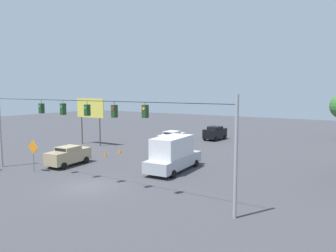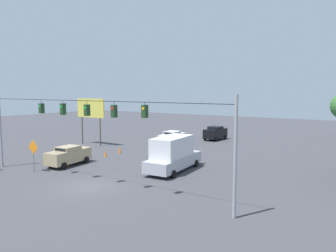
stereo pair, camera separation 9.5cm
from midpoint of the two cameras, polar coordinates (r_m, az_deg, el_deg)
ground_plane at (r=25.75m, az=-13.92°, el=-10.23°), size 140.00×140.00×0.00m
overhead_signal_span at (r=25.02m, az=-13.74°, el=0.13°), size 23.38×0.38×7.00m
sedan_black_withflow_deep at (r=48.29m, az=8.30°, el=-1.19°), size 2.34×4.19×1.98m
sedan_white_withflow_far at (r=43.49m, az=0.80°, el=-2.04°), size 2.11×4.57×1.82m
sedan_tan_parked_shoulder at (r=33.15m, az=-16.86°, el=-4.90°), size 2.27×4.73×1.85m
box_truck_silver_crossing_near at (r=29.47m, az=0.98°, el=-4.90°), size 2.90×7.16×3.11m
traffic_cone_nearest at (r=32.96m, az=-17.04°, el=-6.08°), size 0.30×0.30×0.69m
traffic_cone_second at (r=34.81m, az=-13.84°, el=-5.34°), size 0.30×0.30×0.69m
traffic_cone_third at (r=36.62m, az=-10.77°, el=-4.69°), size 0.30×0.30×0.69m
traffic_cone_fourth at (r=38.34m, az=-8.33°, el=-4.16°), size 0.30×0.30×0.69m
roadside_billboard at (r=44.35m, az=-13.28°, el=2.62°), size 4.77×0.16×6.16m
work_zone_sign at (r=31.36m, az=-22.33°, el=-3.84°), size 1.27×0.06×2.84m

